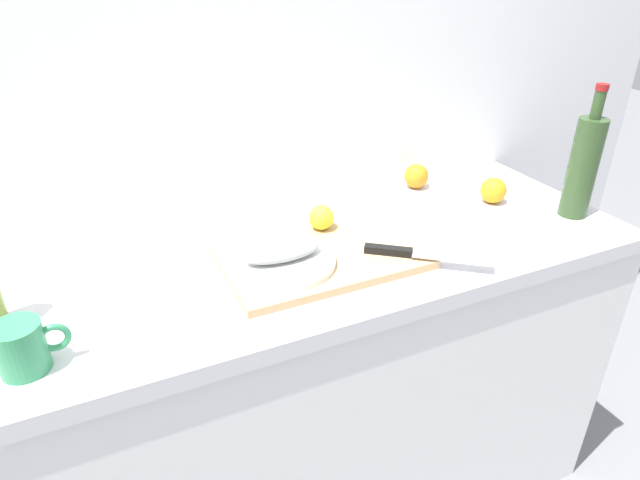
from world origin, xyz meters
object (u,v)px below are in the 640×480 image
Objects in this scene: wine_bottle at (583,166)px; lemon_0 at (321,217)px; cutting_board at (320,255)px; coffee_mug_0 at (22,347)px; white_plate at (283,261)px; fish_fillet at (283,251)px; chef_knife at (411,253)px.

lemon_0 is at bearing 165.34° from wine_bottle.
coffee_mug_0 is (-0.62, -0.13, 0.04)m from cutting_board.
white_plate is at bearing -141.30° from lemon_0.
white_plate is 0.03m from fish_fillet.
chef_knife is at bearing -18.23° from white_plate.
chef_knife is 0.56m from wine_bottle.
wine_bottle reaches higher than fish_fillet.
lemon_0 reaches higher than fish_fillet.
white_plate is (-0.10, -0.02, 0.02)m from cutting_board.
lemon_0 is 0.51× the size of coffee_mug_0.
cutting_board is at bearing 9.98° from white_plate.
coffee_mug_0 is (-0.52, -0.11, 0.02)m from white_plate.
cutting_board is at bearing -174.00° from chef_knife.
coffee_mug_0 reaches higher than cutting_board.
cutting_board is at bearing 9.98° from fish_fillet.
fish_fillet reaches higher than chef_knife.
white_plate reaches higher than cutting_board.
chef_knife is 0.71× the size of wine_bottle.
coffee_mug_0 is at bearing -141.32° from chef_knife.
chef_knife is at bearing -176.11° from wine_bottle.
white_plate is 0.67× the size of wine_bottle.
cutting_board is at bearing 174.30° from wine_bottle.
fish_fillet is (-0.10, -0.02, 0.04)m from cutting_board.
chef_knife is at bearing -59.04° from lemon_0.
wine_bottle is (0.67, -0.18, 0.09)m from lemon_0.
wine_bottle is (0.82, -0.05, 0.11)m from white_plate.
chef_knife is at bearing -18.23° from fish_fillet.
coffee_mug_0 is at bearing -167.87° from fish_fillet.
cutting_board is 0.10m from white_plate.
cutting_board is 0.11m from fish_fillet.
lemon_0 reaches higher than cutting_board.
white_plate is 3.74× the size of lemon_0.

